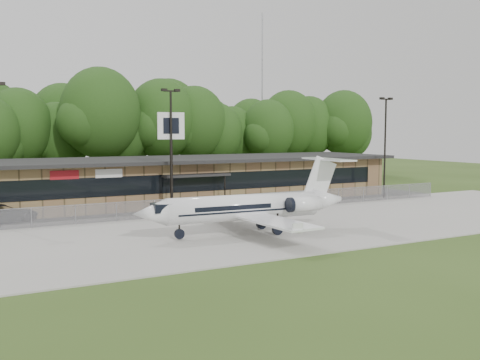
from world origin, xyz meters
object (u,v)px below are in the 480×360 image
suv (1,214)px  pole_sign (171,137)px  business_jet (251,208)px  terminal (193,179)px

suv → pole_sign: pole_sign is taller
business_jet → pole_sign: 11.89m
terminal → pole_sign: (-4.90, -7.14, 4.22)m
terminal → pole_sign: size_ratio=4.90×
suv → terminal: bearing=-92.2°
business_jet → suv: size_ratio=2.85×
business_jet → pole_sign: bearing=100.9°
terminal → pole_sign: bearing=-124.4°
terminal → business_jet: (-3.47, -18.02, -0.37)m
terminal → business_jet: 18.35m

